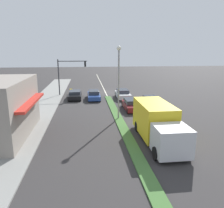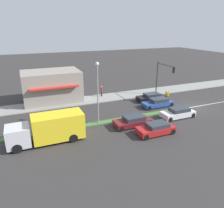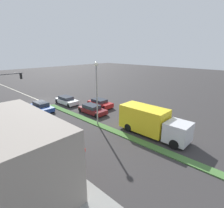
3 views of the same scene
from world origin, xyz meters
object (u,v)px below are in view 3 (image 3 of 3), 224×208
Objects in this scene: street_lamp at (97,86)px; delivery_truck at (151,122)px; coupe_blue at (42,106)px; hatchback_red at (100,103)px; traffic_signal_main at (1,86)px; sedan_maroon at (92,109)px; suv_black at (21,110)px; van_white at (67,100)px; warning_aframe_sign at (6,107)px.

delivery_truck is (-2.20, 6.02, -3.31)m from street_lamp.
coupe_blue is 8.84m from hatchback_red.
traffic_signal_main reaches higher than sedan_maroon.
coupe_blue is 1.09× the size of hatchback_red.
street_lamp is 5.89m from sedan_maroon.
sedan_maroon is 1.04× the size of hatchback_red.
sedan_maroon is (-8.32, 9.77, -3.30)m from traffic_signal_main.
suv_black is (2.80, -0.59, -0.02)m from coupe_blue.
street_lamp is at bearing 115.17° from suv_black.
traffic_signal_main is 6.06m from coupe_blue.
hatchback_red is at bearing -104.35° from delivery_truck.
coupe_blue reaches higher than suv_black.
sedan_maroon is at bearing 90.00° from van_white.
warning_aframe_sign is at bearing -68.59° from delivery_truck.
warning_aframe_sign is at bearing -53.63° from sedan_maroon.
hatchback_red reaches higher than suv_black.
traffic_signal_main is 4.39m from suv_black.
coupe_blue is at bearing 129.67° from warning_aframe_sign.
traffic_signal_main is 1.26× the size of suv_black.
van_white reaches higher than sedan_maroon.
delivery_truck is (-8.32, 19.32, -2.43)m from traffic_signal_main.
traffic_signal_main is 0.76× the size of street_lamp.
coupe_blue is (-3.92, 3.24, -3.29)m from traffic_signal_main.
sedan_maroon is at bearing 135.34° from suv_black.
sedan_maroon reaches higher than suv_black.
traffic_signal_main is 13.25m from sedan_maroon.
suv_black is at bearing -11.91° from coupe_blue.
sedan_maroon is (-2.20, -3.53, -4.17)m from street_lamp.
hatchback_red is (-5.00, -4.92, -4.16)m from street_lamp.
traffic_signal_main is at bearing -39.58° from coupe_blue.
traffic_signal_main is at bearing -67.03° from suv_black.
sedan_maroon is at bearing -121.96° from street_lamp.
warning_aframe_sign is at bearing -41.26° from hatchback_red.
suv_black is at bearing 102.11° from warning_aframe_sign.
street_lamp is 1.69× the size of sedan_maroon.
suv_black is 1.06× the size of hatchback_red.
street_lamp is 8.16m from hatchback_red.
delivery_truck is at bearing 105.31° from coupe_blue.
van_white is (-2.20, -10.17, -4.15)m from street_lamp.
warning_aframe_sign is 0.19× the size of van_white.
coupe_blue reaches higher than hatchback_red.
street_lamp reaches higher than van_white.
hatchback_red is at bearing -135.46° from street_lamp.
warning_aframe_sign is (-0.32, -1.10, -3.47)m from traffic_signal_main.
hatchback_red reaches higher than sedan_maroon.
street_lamp is 1.75× the size of hatchback_red.
traffic_signal_main reaches higher than warning_aframe_sign.
coupe_blue is (2.20, -10.05, -4.16)m from street_lamp.
warning_aframe_sign is 0.20× the size of hatchback_red.
hatchback_red is at bearing -153.53° from sedan_maroon.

